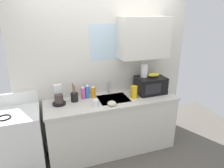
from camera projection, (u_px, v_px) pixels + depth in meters
kitchen_wall_assembly at (112, 65)px, 3.28m from camera, size 2.80×0.42×2.50m
counter_unit at (112, 124)px, 3.28m from camera, size 2.03×0.63×0.90m
sink_faucet at (109, 87)px, 3.31m from camera, size 0.03×0.03×0.21m
stove_range at (20, 141)px, 2.86m from camera, size 0.60×0.60×1.08m
microwave at (150, 85)px, 3.33m from camera, size 0.46×0.35×0.27m
banana_bunch at (154, 75)px, 3.29m from camera, size 0.20×0.11×0.07m
paper_towel_roll at (144, 70)px, 3.26m from camera, size 0.11×0.11×0.22m
coffee_maker at (59, 97)px, 2.94m from camera, size 0.19×0.21×0.28m
dish_soap_bottle_orange at (93, 92)px, 3.17m from camera, size 0.07×0.07×0.20m
dish_soap_bottle_blue at (87, 91)px, 3.15m from camera, size 0.07×0.07×0.23m
dish_soap_bottle_pink at (83, 93)px, 3.12m from camera, size 0.06×0.06×0.21m
cereal_canister at (134, 92)px, 3.15m from camera, size 0.10×0.10×0.19m
mug_white at (96, 103)px, 2.89m from camera, size 0.08×0.08×0.09m
utensil_crock at (74, 97)px, 3.04m from camera, size 0.11×0.11×0.29m
small_bowl at (112, 103)px, 2.91m from camera, size 0.13×0.13×0.06m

